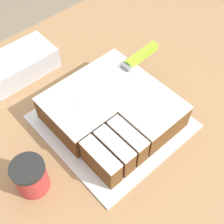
% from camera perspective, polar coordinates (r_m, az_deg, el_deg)
% --- Properties ---
extents(ground_plane, '(8.00, 8.00, 0.00)m').
position_cam_1_polar(ground_plane, '(1.76, 1.59, -19.70)').
color(ground_plane, '#7F705B').
extents(countertop, '(1.40, 1.10, 0.94)m').
position_cam_1_polar(countertop, '(1.32, 2.05, -13.42)').
color(countertop, '#936D47').
rests_on(countertop, ground_plane).
extents(cake_board, '(0.36, 0.37, 0.01)m').
position_cam_1_polar(cake_board, '(0.90, -0.00, -1.71)').
color(cake_board, silver).
rests_on(cake_board, countertop).
extents(cake, '(0.30, 0.31, 0.08)m').
position_cam_1_polar(cake, '(0.87, 0.01, 0.29)').
color(cake, brown).
rests_on(cake, cake_board).
extents(knife, '(0.32, 0.04, 0.02)m').
position_cam_1_polar(knife, '(0.93, 3.87, 9.12)').
color(knife, silver).
rests_on(knife, cake).
extents(coffee_cup, '(0.08, 0.08, 0.10)m').
position_cam_1_polar(coffee_cup, '(0.78, -14.66, -11.34)').
color(coffee_cup, '#B23333').
rests_on(coffee_cup, countertop).
extents(storage_box, '(0.23, 0.13, 0.07)m').
position_cam_1_polar(storage_box, '(1.05, -16.60, 8.36)').
color(storage_box, '#B2B2B7').
rests_on(storage_box, countertop).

